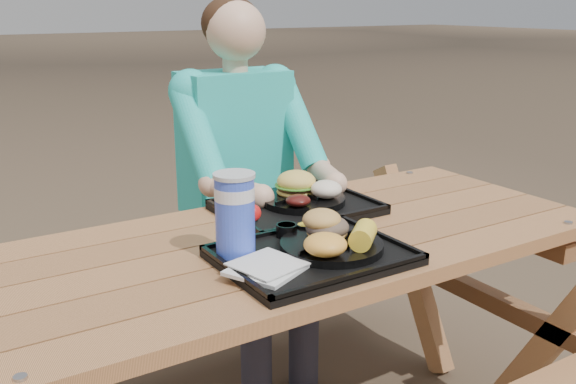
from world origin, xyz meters
TOP-DOWN VIEW (x-y plane):
  - picnic_table at (0.00, 0.00)m, footprint 1.80×1.49m
  - tray_near at (-0.04, -0.17)m, footprint 0.45×0.35m
  - tray_far at (0.14, 0.18)m, footprint 0.45×0.35m
  - plate_near at (0.02, -0.17)m, footprint 0.26×0.26m
  - plate_far at (0.17, 0.19)m, footprint 0.26×0.26m
  - napkin_stack at (-0.19, -0.21)m, footprint 0.20×0.20m
  - soda_cup at (-0.20, -0.07)m, footprint 0.10×0.10m
  - condiment_bbq at (-0.03, -0.03)m, footprint 0.06×0.06m
  - condiment_mustard at (0.03, -0.04)m, footprint 0.04×0.04m
  - sandwich at (0.04, -0.13)m, footprint 0.11×0.11m
  - mac_cheese at (-0.04, -0.24)m, footprint 0.10×0.10m
  - corn_cob at (0.07, -0.24)m, footprint 0.14×0.14m
  - cutlery_far at (-0.02, 0.20)m, footprint 0.08×0.17m
  - burger at (0.18, 0.23)m, footprint 0.12×0.12m
  - baked_beans at (0.11, 0.12)m, footprint 0.07×0.07m
  - potato_salad at (0.23, 0.14)m, footprint 0.10×0.10m
  - diner at (0.20, 0.66)m, footprint 0.48×0.84m

SIDE VIEW (x-z plane):
  - picnic_table at x=0.00m, z-range 0.00..0.75m
  - diner at x=0.20m, z-range 0.00..1.28m
  - tray_near at x=-0.04m, z-range 0.75..0.77m
  - tray_far at x=0.14m, z-range 0.75..0.77m
  - cutlery_far at x=-0.02m, z-range 0.77..0.78m
  - napkin_stack at x=-0.19m, z-range 0.77..0.79m
  - plate_near at x=0.02m, z-range 0.77..0.79m
  - plate_far at x=0.17m, z-range 0.77..0.79m
  - condiment_mustard at x=0.03m, z-range 0.77..0.80m
  - condiment_bbq at x=-0.03m, z-range 0.77..0.80m
  - baked_beans at x=0.11m, z-range 0.79..0.82m
  - mac_cheese at x=-0.04m, z-range 0.79..0.84m
  - potato_salad at x=0.23m, z-range 0.79..0.84m
  - corn_cob at x=0.07m, z-range 0.79..0.85m
  - sandwich at x=0.04m, z-range 0.79..0.90m
  - burger at x=0.18m, z-range 0.79..0.90m
  - soda_cup at x=-0.20m, z-range 0.77..0.97m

